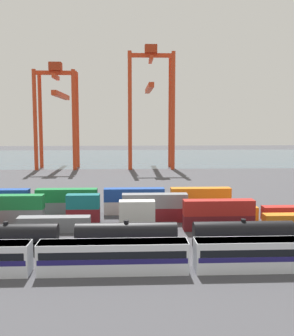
% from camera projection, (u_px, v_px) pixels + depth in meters
% --- Properties ---
extents(ground_plane, '(420.00, 420.00, 0.00)m').
position_uv_depth(ground_plane, '(93.00, 190.00, 109.85)').
color(ground_plane, '#424247').
extents(harbour_water, '(400.00, 110.00, 0.01)m').
position_uv_depth(harbour_water, '(110.00, 157.00, 213.59)').
color(harbour_water, '#475B6B').
rests_on(harbour_water, ground_plane).
extents(passenger_train, '(56.74, 3.14, 3.90)m').
position_uv_depth(passenger_train, '(113.00, 255.00, 49.45)').
color(passenger_train, silver).
rests_on(passenger_train, ground_plane).
extents(freight_tank_row, '(66.24, 2.79, 4.25)m').
position_uv_depth(freight_tank_row, '(185.00, 235.00, 59.09)').
color(freight_tank_row, '#232326').
rests_on(freight_tank_row, ground_plane).
extents(shipping_container_3, '(12.10, 2.44, 2.60)m').
position_uv_depth(shipping_container_3, '(54.00, 224.00, 68.01)').
color(shipping_container_3, slate).
rests_on(shipping_container_3, ground_plane).
extents(shipping_container_4, '(6.04, 2.44, 2.60)m').
position_uv_depth(shipping_container_4, '(137.00, 223.00, 68.66)').
color(shipping_container_4, silver).
rests_on(shipping_container_4, ground_plane).
extents(shipping_container_5, '(6.04, 2.44, 2.60)m').
position_uv_depth(shipping_container_5, '(137.00, 208.00, 68.37)').
color(shipping_container_5, silver).
rests_on(shipping_container_5, shipping_container_4).
extents(shipping_container_6, '(12.10, 2.44, 2.60)m').
position_uv_depth(shipping_container_6, '(218.00, 222.00, 69.31)').
color(shipping_container_6, maroon).
rests_on(shipping_container_6, ground_plane).
extents(shipping_container_7, '(12.10, 2.44, 2.60)m').
position_uv_depth(shipping_container_7, '(219.00, 207.00, 69.02)').
color(shipping_container_7, '#AD211C').
rests_on(shipping_container_7, shipping_container_6).
extents(shipping_container_12, '(12.10, 2.44, 2.60)m').
position_uv_depth(shipping_container_12, '(11.00, 216.00, 73.97)').
color(shipping_container_12, slate).
rests_on(shipping_container_12, ground_plane).
extents(shipping_container_13, '(12.10, 2.44, 2.60)m').
position_uv_depth(shipping_container_13, '(10.00, 202.00, 73.68)').
color(shipping_container_13, '#197538').
rests_on(shipping_container_13, shipping_container_12).
extents(shipping_container_14, '(6.04, 2.44, 2.60)m').
position_uv_depth(shipping_container_14, '(83.00, 215.00, 74.58)').
color(shipping_container_14, maroon).
rests_on(shipping_container_14, ground_plane).
extents(shipping_container_15, '(6.04, 2.44, 2.60)m').
position_uv_depth(shipping_container_15, '(83.00, 201.00, 74.29)').
color(shipping_container_15, '#146066').
rests_on(shipping_container_15, shipping_container_14).
extents(shipping_container_16, '(12.10, 2.44, 2.60)m').
position_uv_depth(shipping_container_16, '(155.00, 214.00, 75.20)').
color(shipping_container_16, maroon).
rests_on(shipping_container_16, ground_plane).
extents(shipping_container_17, '(12.10, 2.44, 2.60)m').
position_uv_depth(shipping_container_17, '(155.00, 201.00, 74.91)').
color(shipping_container_17, slate).
rests_on(shipping_container_17, shipping_container_16).
extents(shipping_container_18, '(12.10, 2.44, 2.60)m').
position_uv_depth(shipping_container_18, '(225.00, 214.00, 75.82)').
color(shipping_container_18, orange).
rests_on(shipping_container_18, ground_plane).
extents(shipping_container_19, '(12.10, 2.44, 2.60)m').
position_uv_depth(shipping_container_19, '(294.00, 213.00, 76.43)').
color(shipping_container_19, '#AD211C').
rests_on(shipping_container_19, ground_plane).
extents(shipping_container_23, '(12.10, 2.44, 2.60)m').
position_uv_depth(shipping_container_23, '(67.00, 208.00, 80.78)').
color(shipping_container_23, slate).
rests_on(shipping_container_23, ground_plane).
extents(shipping_container_24, '(12.10, 2.44, 2.60)m').
position_uv_depth(shipping_container_24, '(67.00, 195.00, 80.49)').
color(shipping_container_24, '#197538').
rests_on(shipping_container_24, shipping_container_23).
extents(shipping_container_25, '(12.10, 2.44, 2.60)m').
position_uv_depth(shipping_container_25, '(134.00, 207.00, 81.40)').
color(shipping_container_25, silver).
rests_on(shipping_container_25, ground_plane).
extents(shipping_container_26, '(12.10, 2.44, 2.60)m').
position_uv_depth(shipping_container_26, '(134.00, 195.00, 81.11)').
color(shipping_container_26, '#1C4299').
rests_on(shipping_container_26, shipping_container_25).
extents(shipping_container_27, '(12.10, 2.44, 2.60)m').
position_uv_depth(shipping_container_27, '(200.00, 207.00, 82.03)').
color(shipping_container_27, '#197538').
rests_on(shipping_container_27, ground_plane).
extents(shipping_container_28, '(12.10, 2.44, 2.60)m').
position_uv_depth(shipping_container_28, '(201.00, 194.00, 81.74)').
color(shipping_container_28, orange).
rests_on(shipping_container_28, shipping_container_27).
extents(gantry_crane_west, '(16.36, 35.44, 41.52)m').
position_uv_depth(gantry_crane_west, '(58.00, 105.00, 161.48)').
color(gantry_crane_west, red).
rests_on(gantry_crane_west, ground_plane).
extents(gantry_crane_central, '(18.25, 36.00, 48.42)m').
position_uv_depth(gantry_crane_central, '(150.00, 96.00, 162.53)').
color(gantry_crane_central, red).
rests_on(gantry_crane_central, ground_plane).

